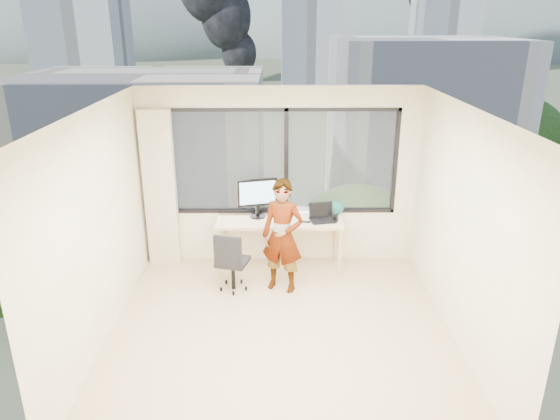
{
  "coord_description": "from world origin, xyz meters",
  "views": [
    {
      "loc": [
        -0.06,
        -5.2,
        3.46
      ],
      "look_at": [
        0.0,
        1.0,
        1.15
      ],
      "focal_mm": 33.08,
      "sensor_mm": 36.0,
      "label": 1
    }
  ],
  "objects_px": {
    "game_console": "(304,212)",
    "desk": "(280,244)",
    "person": "(283,236)",
    "handbag": "(334,208)",
    "chair": "(233,260)",
    "monitor": "(257,198)",
    "laptop": "(323,214)"
  },
  "relations": [
    {
      "from": "game_console",
      "to": "desk",
      "type": "bearing_deg",
      "value": -130.04
    },
    {
      "from": "person",
      "to": "handbag",
      "type": "height_order",
      "value": "person"
    },
    {
      "from": "chair",
      "to": "desk",
      "type": "bearing_deg",
      "value": 60.44
    },
    {
      "from": "chair",
      "to": "handbag",
      "type": "bearing_deg",
      "value": 45.53
    },
    {
      "from": "monitor",
      "to": "game_console",
      "type": "relative_size",
      "value": 1.93
    },
    {
      "from": "chair",
      "to": "handbag",
      "type": "distance_m",
      "value": 1.71
    },
    {
      "from": "desk",
      "to": "person",
      "type": "relative_size",
      "value": 1.17
    },
    {
      "from": "desk",
      "to": "laptop",
      "type": "distance_m",
      "value": 0.79
    },
    {
      "from": "person",
      "to": "laptop",
      "type": "xyz_separation_m",
      "value": [
        0.58,
        0.59,
        0.09
      ]
    },
    {
      "from": "person",
      "to": "handbag",
      "type": "bearing_deg",
      "value": 67.22
    },
    {
      "from": "laptop",
      "to": "monitor",
      "type": "bearing_deg",
      "value": 157.96
    },
    {
      "from": "person",
      "to": "handbag",
      "type": "relative_size",
      "value": 5.45
    },
    {
      "from": "desk",
      "to": "laptop",
      "type": "bearing_deg",
      "value": -3.91
    },
    {
      "from": "game_console",
      "to": "laptop",
      "type": "relative_size",
      "value": 0.82
    },
    {
      "from": "game_console",
      "to": "handbag",
      "type": "bearing_deg",
      "value": 11.88
    },
    {
      "from": "monitor",
      "to": "laptop",
      "type": "distance_m",
      "value": 0.97
    },
    {
      "from": "desk",
      "to": "monitor",
      "type": "height_order",
      "value": "monitor"
    },
    {
      "from": "desk",
      "to": "monitor",
      "type": "distance_m",
      "value": 0.75
    },
    {
      "from": "chair",
      "to": "laptop",
      "type": "xyz_separation_m",
      "value": [
        1.25,
        0.6,
        0.43
      ]
    },
    {
      "from": "laptop",
      "to": "handbag",
      "type": "distance_m",
      "value": 0.3
    },
    {
      "from": "game_console",
      "to": "laptop",
      "type": "distance_m",
      "value": 0.39
    },
    {
      "from": "person",
      "to": "laptop",
      "type": "bearing_deg",
      "value": 65.07
    },
    {
      "from": "chair",
      "to": "person",
      "type": "relative_size",
      "value": 0.56
    },
    {
      "from": "chair",
      "to": "handbag",
      "type": "relative_size",
      "value": 3.07
    },
    {
      "from": "chair",
      "to": "handbag",
      "type": "xyz_separation_m",
      "value": [
        1.43,
        0.84,
        0.43
      ]
    },
    {
      "from": "laptop",
      "to": "handbag",
      "type": "height_order",
      "value": "laptop"
    },
    {
      "from": "monitor",
      "to": "game_console",
      "type": "distance_m",
      "value": 0.73
    },
    {
      "from": "chair",
      "to": "person",
      "type": "xyz_separation_m",
      "value": [
        0.67,
        0.01,
        0.34
      ]
    },
    {
      "from": "person",
      "to": "monitor",
      "type": "distance_m",
      "value": 0.88
    },
    {
      "from": "desk",
      "to": "person",
      "type": "distance_m",
      "value": 0.74
    },
    {
      "from": "person",
      "to": "monitor",
      "type": "bearing_deg",
      "value": 134.59
    },
    {
      "from": "laptop",
      "to": "handbag",
      "type": "xyz_separation_m",
      "value": [
        0.18,
        0.24,
        -0.0
      ]
    }
  ]
}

